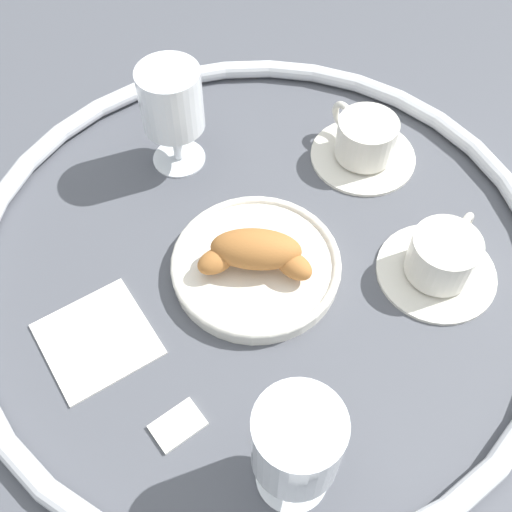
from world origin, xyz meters
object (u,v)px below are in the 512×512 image
object	(u,v)px
juice_glass_right	(297,445)
coffee_cup_far	(442,260)
folded_napkin	(97,338)
croissant_large	(256,253)
sugar_packet	(178,425)
pastry_plate	(256,265)
coffee_cup_near	(365,142)
juice_glass_left	(171,103)

from	to	relation	value
juice_glass_right	coffee_cup_far	bearing A→B (deg)	-146.71
folded_napkin	croissant_large	bearing A→B (deg)	-172.99
croissant_large	sugar_packet	size ratio (longest dim) A/B	2.51
croissant_large	pastry_plate	bearing A→B (deg)	-113.97
coffee_cup_near	coffee_cup_far	bearing A→B (deg)	90.73
croissant_large	juice_glass_left	xyz separation A→B (m)	(0.03, -0.20, 0.05)
coffee_cup_near	coffee_cup_far	distance (m)	0.19
juice_glass_right	sugar_packet	bearing A→B (deg)	-43.58
pastry_plate	coffee_cup_far	size ratio (longest dim) A/B	1.41
juice_glass_left	sugar_packet	xyz separation A→B (m)	(0.10, 0.34, -0.09)
coffee_cup_far	sugar_packet	xyz separation A→B (m)	(0.33, 0.07, -0.02)
coffee_cup_near	juice_glass_left	size ratio (longest dim) A/B	0.97
coffee_cup_far	folded_napkin	world-z (taller)	coffee_cup_far
coffee_cup_near	folded_napkin	size ratio (longest dim) A/B	1.24
coffee_cup_far	sugar_packet	size ratio (longest dim) A/B	2.72
juice_glass_left	juice_glass_right	size ratio (longest dim) A/B	1.00
sugar_packet	pastry_plate	bearing A→B (deg)	-149.86
juice_glass_right	folded_napkin	distance (m)	0.26
juice_glass_left	sugar_packet	distance (m)	0.37
coffee_cup_far	juice_glass_right	world-z (taller)	juice_glass_right
folded_napkin	pastry_plate	bearing A→B (deg)	-172.17
pastry_plate	juice_glass_left	distance (m)	0.22
coffee_cup_near	folded_napkin	xyz separation A→B (m)	(0.38, 0.15, -0.02)
coffee_cup_far	juice_glass_left	size ratio (longest dim) A/B	0.97
coffee_cup_far	pastry_plate	bearing A→B (deg)	-20.31
juice_glass_left	coffee_cup_near	bearing A→B (deg)	161.14
folded_napkin	coffee_cup_near	bearing A→B (deg)	-158.69
juice_glass_left	croissant_large	bearing A→B (deg)	99.49
pastry_plate	folded_napkin	bearing A→B (deg)	7.83
croissant_large	coffee_cup_far	bearing A→B (deg)	160.57
croissant_large	coffee_cup_far	size ratio (longest dim) A/B	0.92
pastry_plate	croissant_large	xyz separation A→B (m)	(0.00, 0.00, 0.03)
sugar_packet	folded_napkin	size ratio (longest dim) A/B	0.45
croissant_large	juice_glass_right	world-z (taller)	juice_glass_right
juice_glass_right	coffee_cup_near	bearing A→B (deg)	-124.05
croissant_large	juice_glass_left	world-z (taller)	juice_glass_left
coffee_cup_near	juice_glass_left	xyz separation A→B (m)	(0.23, -0.08, 0.07)
folded_napkin	juice_glass_right	bearing A→B (deg)	125.07
coffee_cup_near	sugar_packet	distance (m)	0.42
pastry_plate	juice_glass_left	xyz separation A→B (m)	(0.04, -0.20, 0.08)
coffee_cup_far	folded_napkin	distance (m)	0.38
pastry_plate	coffee_cup_near	xyz separation A→B (m)	(-0.19, -0.12, 0.01)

